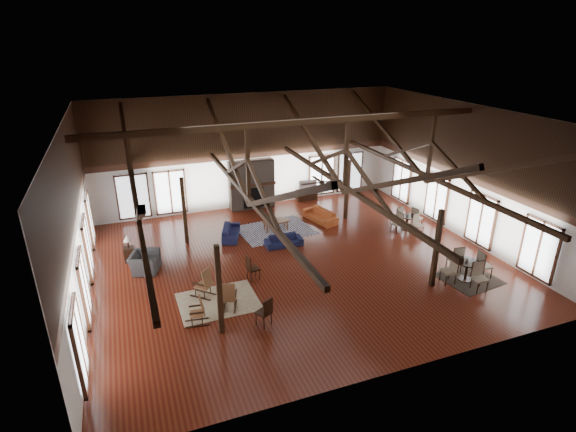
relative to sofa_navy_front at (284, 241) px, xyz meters
name	(u,v)px	position (x,y,z in m)	size (l,w,h in m)	color
floor	(298,262)	(0.03, -1.61, -0.24)	(16.00, 16.00, 0.00)	#5D2413
ceiling	(299,116)	(0.03, -1.61, 5.76)	(16.00, 14.00, 0.02)	black
wall_back	(249,152)	(0.03, 5.39, 2.76)	(16.00, 0.02, 6.00)	silver
wall_front	(401,279)	(0.03, -8.61, 2.76)	(16.00, 0.02, 6.00)	silver
wall_left	(74,222)	(-7.97, -1.61, 2.76)	(0.02, 14.00, 6.00)	silver
wall_right	(465,172)	(8.03, -1.61, 2.76)	(0.02, 14.00, 6.00)	silver
roof_truss	(299,168)	(0.03, -1.61, 3.79)	(15.60, 14.07, 3.14)	#321E0D
post_grid	(298,228)	(0.03, -1.61, 1.28)	(8.16, 7.16, 3.05)	#321E0D
fireplace	(252,185)	(0.03, 5.06, 1.05)	(2.50, 0.69, 2.60)	#695D50
ceiling_fan	(322,181)	(0.53, -2.61, 3.49)	(1.60, 1.60, 0.75)	black
sofa_navy_front	(284,241)	(0.00, 0.00, 0.00)	(1.66, 0.65, 0.48)	#16183C
sofa_navy_left	(231,232)	(-1.97, 1.71, 0.02)	(0.70, 1.80, 0.53)	#16193F
sofa_orange	(320,215)	(2.68, 2.04, 0.05)	(0.78, 1.98, 0.58)	#AA4A21
coffee_table	(276,222)	(0.24, 1.78, 0.16)	(1.31, 0.84, 0.46)	brown
vase	(273,219)	(0.13, 1.85, 0.31)	(0.16, 0.16, 0.17)	#B2B2B2
armchair	(145,262)	(-5.93, -0.17, 0.14)	(1.02, 1.17, 0.76)	#303032
side_table_lamp	(129,251)	(-6.47, 0.96, 0.19)	(0.45, 0.45, 1.15)	black
rocking_chair_a	(205,284)	(-4.05, -2.88, 0.28)	(0.93, 0.92, 1.10)	brown
rocking_chair_b	(229,297)	(-3.43, -3.94, 0.24)	(0.66, 0.89, 1.03)	brown
rocking_chair_c	(199,311)	(-4.54, -4.41, 0.22)	(0.81, 0.49, 0.99)	brown
side_chair_a	(251,266)	(-2.20, -2.34, 0.35)	(0.49, 0.49, 1.01)	black
side_chair_b	(266,310)	(-2.56, -5.30, 0.35)	(0.59, 0.59, 1.02)	black
cafe_table_near	(467,267)	(5.50, -5.22, 0.30)	(2.11, 2.11, 1.09)	black
cafe_table_far	(407,220)	(6.17, -0.35, 0.23)	(1.87, 1.87, 0.95)	black
cup_near	(467,260)	(5.47, -5.18, 0.59)	(0.12, 0.12, 0.09)	#B2B2B2
cup_far	(408,214)	(6.23, -0.28, 0.50)	(0.13, 0.13, 0.10)	#B2B2B2
tv_console	(307,195)	(3.25, 5.14, 0.05)	(1.18, 0.44, 0.59)	black
television	(307,185)	(3.29, 5.14, 0.64)	(1.02, 0.13, 0.59)	#B2B2B2
rug_tan	(218,301)	(-3.71, -3.38, -0.24)	(2.74, 2.15, 0.01)	#CAB98C
rug_navy	(275,230)	(0.21, 1.74, -0.24)	(3.39, 2.54, 0.01)	#171942
rug_dark	(469,279)	(5.70, -5.23, -0.24)	(2.04, 1.85, 0.01)	black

